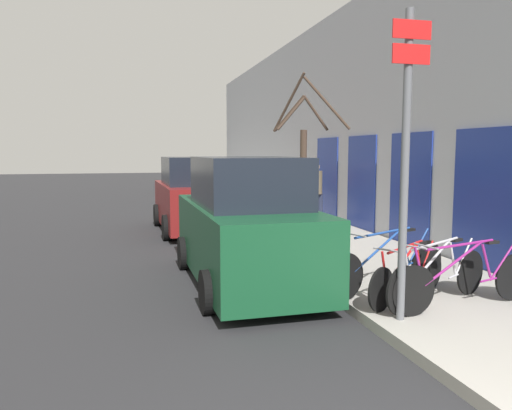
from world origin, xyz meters
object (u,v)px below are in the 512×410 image
Objects in this scene: signpost at (405,156)px; pedestrian_near at (315,188)px; street_tree at (303,170)px; bicycle_0 at (466,279)px; bicycle_2 at (408,275)px; pedestrian_far at (256,183)px; parked_car_0 at (246,227)px; bicycle_1 at (439,277)px; parked_car_1 at (195,197)px; bicycle_3 at (388,265)px.

signpost is 2.16× the size of pedestrian_near.
signpost is 1.02× the size of street_tree.
bicycle_2 is at bearing 38.45° from bicycle_0.
signpost is at bearing -99.66° from pedestrian_far.
parked_car_0 reaches higher than bicycle_0.
pedestrian_far is (0.60, 11.28, 0.60)m from bicycle_2.
bicycle_1 is at bearing 27.39° from signpost.
parked_car_0 is (-2.26, 2.19, 0.46)m from bicycle_1.
street_tree is (1.74, -4.16, 0.92)m from parked_car_1.
pedestrian_near reaches higher than bicycle_1.
bicycle_0 is 1.15× the size of bicycle_1.
bicycle_2 is 1.02× the size of pedestrian_near.
bicycle_1 is 1.17× the size of bicycle_2.
bicycle_0 is 4.49m from street_tree.
pedestrian_far is (2.56, 9.38, 0.11)m from parked_car_0.
bicycle_2 is 0.40× the size of parked_car_0.
parked_car_0 is 2.72× the size of pedestrian_far.
bicycle_2 is 11.31m from pedestrian_far.
bicycle_3 is (-0.36, 0.76, 0.02)m from bicycle_1.
parked_car_1 is at bearing -3.78° from bicycle_3.
parked_car_1 is at bearing -16.27° from bicycle_2.
pedestrian_far is (2.65, 3.45, 0.13)m from parked_car_1.
street_tree reaches higher than pedestrian_near.
parked_car_0 is 2.58m from street_tree.
street_tree is at bearing 3.33° from bicycle_0.
bicycle_3 is at bearing -23.87° from bicycle_2.
signpost is 0.90× the size of parked_car_1.
pedestrian_far is (-0.91, 3.63, -0.07)m from pedestrian_near.
signpost is 2.32× the size of pedestrian_far.
bicycle_0 is 0.77m from bicycle_2.
signpost reaches higher than street_tree.
signpost is 1.57× the size of bicycle_0.
pedestrian_far is (0.04, 11.81, 0.56)m from bicycle_0.
bicycle_0 reaches higher than bicycle_1.
street_tree is at bearing -13.97° from bicycle_1.
pedestrian_far is 0.44× the size of street_tree.
parked_car_1 is at bearing 112.64° from street_tree.
pedestrian_far is at bearing 83.18° from street_tree.
bicycle_1 is 8.46m from parked_car_1.
bicycle_3 is at bearing 67.89° from signpost.
bicycle_3 is at bearing -37.93° from parked_car_0.
signpost is 12.11m from pedestrian_far.
bicycle_2 is (-0.30, 0.29, -0.03)m from bicycle_1.
bicycle_3 is 1.43× the size of pedestrian_far.
parked_car_0 reaches higher than parked_car_1.
bicycle_2 is at bearing -104.70° from pedestrian_near.
bicycle_1 is at bearing -173.39° from bicycle_3.
pedestrian_near reaches higher than bicycle_3.
bicycle_2 is at bearing 23.64° from bicycle_1.
street_tree is (-0.61, 3.96, 1.35)m from bicycle_1.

